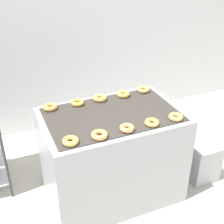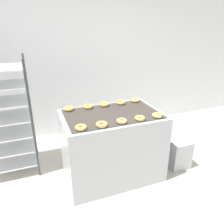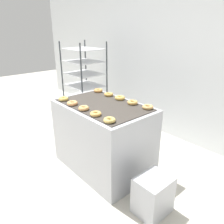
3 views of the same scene
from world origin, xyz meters
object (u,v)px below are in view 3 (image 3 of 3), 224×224
(glaze_bin, at_px, (153,195))
(donut_near_rightmost, at_px, (109,120))
(donut_near_center, at_px, (84,108))
(fryer_machine, at_px, (103,137))
(donut_far_right, at_px, (133,102))
(donut_far_rightmost, at_px, (148,107))
(donut_near_leftmost, at_px, (64,99))
(donut_near_right, at_px, (96,114))
(baking_rack_cart, at_px, (85,85))
(donut_far_left, at_px, (109,94))
(donut_far_leftmost, at_px, (98,90))
(donut_far_center, at_px, (120,98))
(donut_near_left, at_px, (72,103))

(glaze_bin, bearing_deg, donut_near_rightmost, -161.72)
(donut_near_center, height_order, donut_near_rightmost, donut_near_center)
(fryer_machine, bearing_deg, donut_far_right, 49.78)
(fryer_machine, xyz_separation_m, donut_near_center, (0.01, -0.28, 0.47))
(donut_far_rightmost, bearing_deg, glaze_bin, -41.60)
(donut_near_leftmost, distance_m, donut_near_right, 0.68)
(baking_rack_cart, relative_size, donut_far_right, 12.05)
(donut_near_center, bearing_deg, donut_near_leftmost, 179.66)
(glaze_bin, relative_size, donut_far_right, 3.17)
(fryer_machine, bearing_deg, baking_rack_cart, 154.89)
(glaze_bin, distance_m, donut_far_left, 1.42)
(donut_near_right, relative_size, donut_far_left, 0.98)
(donut_near_right, height_order, donut_far_right, donut_far_right)
(fryer_machine, distance_m, donut_near_leftmost, 0.71)
(donut_near_center, bearing_deg, donut_far_rightmost, 51.89)
(baking_rack_cart, xyz_separation_m, donut_far_rightmost, (1.70, -0.29, 0.12))
(fryer_machine, bearing_deg, donut_far_left, 127.91)
(donut_near_leftmost, xyz_separation_m, donut_near_right, (0.68, -0.00, -0.00))
(donut_near_right, bearing_deg, glaze_bin, 12.52)
(donut_far_leftmost, height_order, donut_far_right, same)
(baking_rack_cart, relative_size, donut_far_center, 11.70)
(donut_near_rightmost, height_order, donut_far_rightmost, donut_near_rightmost)
(donut_far_right, bearing_deg, donut_far_rightmost, 4.29)
(donut_near_leftmost, relative_size, donut_near_right, 1.02)
(fryer_machine, xyz_separation_m, donut_far_rightmost, (0.46, 0.30, 0.47))
(donut_far_center, bearing_deg, donut_far_left, -178.91)
(donut_near_leftmost, distance_m, donut_far_right, 0.89)
(donut_near_left, bearing_deg, donut_far_right, 50.83)
(donut_far_right, bearing_deg, fryer_machine, -130.22)
(donut_near_left, xyz_separation_m, donut_near_right, (0.46, 0.01, -0.00))
(donut_near_right, height_order, donut_far_left, same)
(donut_near_leftmost, distance_m, donut_far_leftmost, 0.58)
(donut_near_center, bearing_deg, glaze_bin, 9.58)
(donut_near_left, bearing_deg, donut_near_right, 0.70)
(donut_far_center, bearing_deg, donut_far_rightmost, 0.81)
(donut_near_center, bearing_deg, fryer_machine, 91.39)
(donut_near_right, xyz_separation_m, donut_far_rightmost, (0.23, 0.58, 0.00))
(donut_near_rightmost, bearing_deg, donut_far_left, 139.98)
(baking_rack_cart, distance_m, donut_near_left, 1.35)
(donut_far_left, bearing_deg, glaze_bin, -19.56)
(glaze_bin, distance_m, donut_near_left, 1.37)
(fryer_machine, bearing_deg, donut_near_left, -128.13)
(baking_rack_cart, height_order, donut_near_center, baking_rack_cart)
(donut_near_center, relative_size, donut_far_leftmost, 0.95)
(glaze_bin, bearing_deg, baking_rack_cart, 161.96)
(donut_near_left, xyz_separation_m, donut_far_right, (0.46, 0.57, -0.00))
(fryer_machine, relative_size, donut_near_left, 9.33)
(donut_near_leftmost, bearing_deg, donut_near_left, -2.08)
(fryer_machine, xyz_separation_m, donut_far_leftmost, (-0.47, 0.30, 0.47))
(donut_near_center, distance_m, donut_far_rightmost, 0.74)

